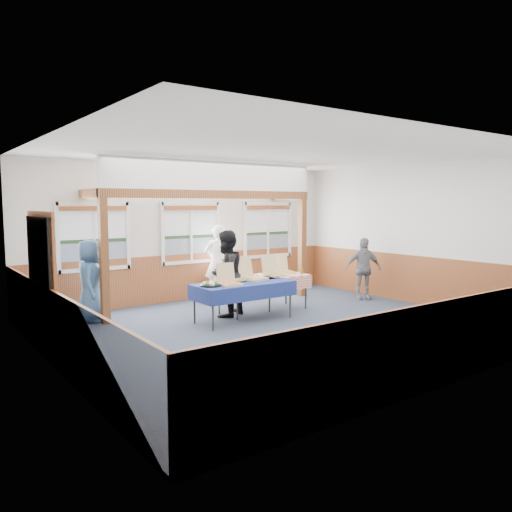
{
  "coord_description": "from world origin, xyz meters",
  "views": [
    {
      "loc": [
        -5.7,
        -7.02,
        2.29
      ],
      "look_at": [
        0.13,
        1.0,
        1.25
      ],
      "focal_mm": 35.0,
      "sensor_mm": 36.0,
      "label": 1
    }
  ],
  "objects_px": {
    "woman_white": "(218,263)",
    "man_blue": "(90,281)",
    "table_right": "(264,279)",
    "person_grey": "(363,268)",
    "woman_black": "(226,274)",
    "table_left": "(243,285)"
  },
  "relations": [
    {
      "from": "woman_white",
      "to": "man_blue",
      "type": "relative_size",
      "value": 1.12
    },
    {
      "from": "table_right",
      "to": "person_grey",
      "type": "xyz_separation_m",
      "value": [
        2.76,
        -0.3,
        0.04
      ]
    },
    {
      "from": "woman_black",
      "to": "man_blue",
      "type": "relative_size",
      "value": 1.09
    },
    {
      "from": "table_left",
      "to": "woman_white",
      "type": "height_order",
      "value": "woman_white"
    },
    {
      "from": "table_right",
      "to": "person_grey",
      "type": "height_order",
      "value": "person_grey"
    },
    {
      "from": "table_left",
      "to": "woman_white",
      "type": "xyz_separation_m",
      "value": [
        0.72,
        2.12,
        0.19
      ]
    },
    {
      "from": "table_left",
      "to": "person_grey",
      "type": "xyz_separation_m",
      "value": [
        3.58,
        0.15,
        0.04
      ]
    },
    {
      "from": "woman_white",
      "to": "woman_black",
      "type": "relative_size",
      "value": 1.02
    },
    {
      "from": "woman_black",
      "to": "man_blue",
      "type": "height_order",
      "value": "woman_black"
    },
    {
      "from": "table_right",
      "to": "woman_white",
      "type": "relative_size",
      "value": 1.2
    },
    {
      "from": "table_left",
      "to": "woman_black",
      "type": "distance_m",
      "value": 0.56
    },
    {
      "from": "woman_black",
      "to": "man_blue",
      "type": "distance_m",
      "value": 2.65
    },
    {
      "from": "table_left",
      "to": "table_right",
      "type": "bearing_deg",
      "value": 46.51
    },
    {
      "from": "man_blue",
      "to": "woman_white",
      "type": "bearing_deg",
      "value": -57.54
    },
    {
      "from": "table_right",
      "to": "woman_black",
      "type": "distance_m",
      "value": 0.91
    },
    {
      "from": "table_right",
      "to": "person_grey",
      "type": "relative_size",
      "value": 1.45
    },
    {
      "from": "man_blue",
      "to": "person_grey",
      "type": "bearing_deg",
      "value": -79.69
    },
    {
      "from": "woman_white",
      "to": "person_grey",
      "type": "relative_size",
      "value": 1.21
    },
    {
      "from": "table_left",
      "to": "person_grey",
      "type": "height_order",
      "value": "person_grey"
    },
    {
      "from": "table_left",
      "to": "person_grey",
      "type": "distance_m",
      "value": 3.59
    },
    {
      "from": "woman_white",
      "to": "person_grey",
      "type": "bearing_deg",
      "value": 164.93
    },
    {
      "from": "table_left",
      "to": "woman_white",
      "type": "relative_size",
      "value": 1.21
    }
  ]
}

